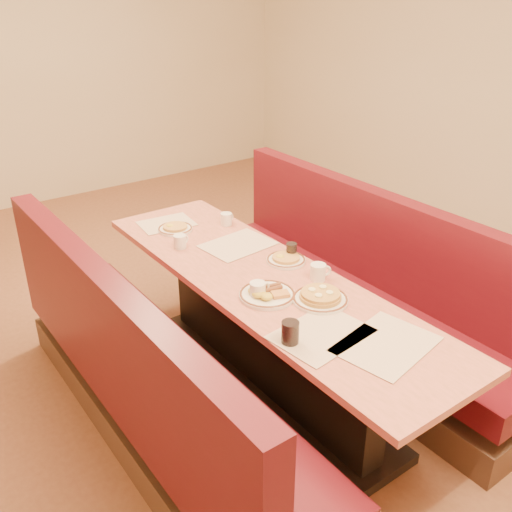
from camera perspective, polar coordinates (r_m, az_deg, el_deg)
ground at (r=3.52m, az=0.82°, el=-13.03°), size 8.00×8.00×0.00m
room_envelope at (r=2.75m, az=1.09°, el=20.07°), size 6.04×8.04×2.82m
diner_table at (r=3.30m, az=0.86°, el=-7.97°), size 0.70×2.50×0.75m
booth_left at (r=3.00m, az=-10.66°, el=-12.66°), size 0.55×2.50×1.05m
booth_right at (r=3.72m, az=9.93°, el=-4.29°), size 0.55×2.50×1.05m
placemat_near_left at (r=2.65m, az=6.57°, el=-7.73°), size 0.47×0.37×0.00m
placemat_near_right at (r=2.63m, az=12.88°, el=-8.59°), size 0.50×0.41×0.00m
placemat_far_left at (r=3.83m, az=-8.95°, el=3.24°), size 0.37×0.29×0.00m
placemat_far_right at (r=3.48m, az=-1.82°, el=1.14°), size 0.44×0.35×0.00m
pancake_plate at (r=2.89m, az=6.45°, el=-4.15°), size 0.28×0.28×0.06m
eggs_plate at (r=2.91m, az=1.08°, el=-3.83°), size 0.29×0.29×0.06m
extra_plate_mid at (r=3.27m, az=3.00°, el=-0.33°), size 0.23×0.23×0.05m
extra_plate_far at (r=3.71m, az=-8.10°, el=2.76°), size 0.22×0.22×0.05m
coffee_mug_a at (r=3.08m, az=6.27°, el=-1.57°), size 0.12×0.08×0.09m
coffee_mug_b at (r=2.89m, az=0.22°, el=-3.42°), size 0.12×0.08×0.09m
coffee_mug_c at (r=3.76m, az=-2.96°, el=3.74°), size 0.11×0.08×0.08m
coffee_mug_d at (r=3.46m, az=-7.59°, el=1.49°), size 0.11×0.08×0.08m
soda_tumbler_near at (r=2.55m, az=3.44°, el=-7.67°), size 0.08×0.08×0.11m
soda_tumbler_mid at (r=3.32m, az=3.57°, el=0.58°), size 0.06×0.06×0.09m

